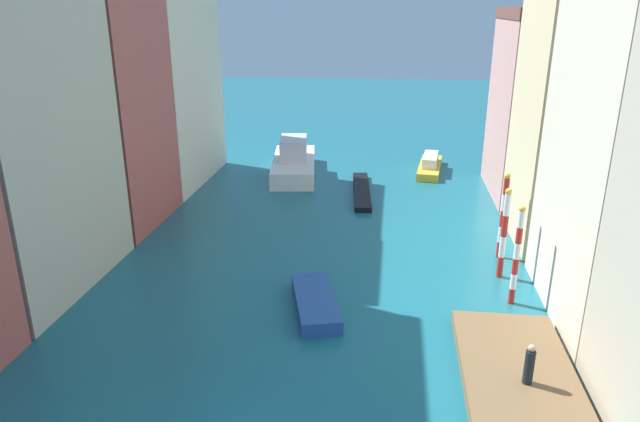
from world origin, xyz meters
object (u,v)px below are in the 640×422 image
(mooring_pole_0, at_px, (517,255))
(mooring_pole_1, at_px, (504,233))
(vaporetto_white, at_px, (294,162))
(person_on_dock, at_px, (529,365))
(mooring_pole_2, at_px, (503,215))
(motorboat_0, at_px, (430,165))
(motorboat_1, at_px, (315,303))
(waterfront_dock, at_px, (516,369))
(gondola_black, at_px, (362,191))

(mooring_pole_0, relative_size, mooring_pole_1, 1.02)
(vaporetto_white, bearing_deg, person_on_dock, -64.26)
(mooring_pole_2, relative_size, vaporetto_white, 0.49)
(mooring_pole_2, distance_m, motorboat_0, 17.93)
(motorboat_1, bearing_deg, mooring_pole_0, 10.85)
(motorboat_0, xyz_separation_m, motorboat_1, (-6.55, -24.80, -0.21))
(waterfront_dock, xyz_separation_m, motorboat_1, (-8.38, 4.07, 0.08))
(waterfront_dock, xyz_separation_m, mooring_pole_2, (1.16, 11.31, 2.27))
(waterfront_dock, bearing_deg, motorboat_1, 154.08)
(mooring_pole_1, height_order, motorboat_0, mooring_pole_1)
(waterfront_dock, distance_m, mooring_pole_1, 9.03)
(motorboat_0, distance_m, motorboat_1, 25.65)
(vaporetto_white, relative_size, motorboat_0, 1.47)
(mooring_pole_2, xyz_separation_m, vaporetto_white, (-14.42, 15.29, -1.48))
(person_on_dock, relative_size, mooring_pole_2, 0.32)
(mooring_pole_0, relative_size, gondola_black, 0.56)
(gondola_black, bearing_deg, mooring_pole_0, -63.32)
(gondola_black, bearing_deg, motorboat_0, 51.38)
(mooring_pole_1, relative_size, gondola_black, 0.55)
(person_on_dock, bearing_deg, gondola_black, 107.67)
(person_on_dock, relative_size, gondola_black, 0.18)
(mooring_pole_0, xyz_separation_m, mooring_pole_2, (0.29, 5.46, -0.00))
(motorboat_1, bearing_deg, mooring_pole_2, 37.18)
(person_on_dock, height_order, motorboat_0, person_on_dock)
(mooring_pole_2, xyz_separation_m, motorboat_1, (-9.54, -7.23, -2.19))
(mooring_pole_0, height_order, motorboat_0, mooring_pole_0)
(vaporetto_white, relative_size, motorboat_1, 1.89)
(person_on_dock, height_order, mooring_pole_0, mooring_pole_0)
(motorboat_0, bearing_deg, waterfront_dock, -86.39)
(mooring_pole_1, distance_m, motorboat_0, 20.42)
(mooring_pole_1, relative_size, vaporetto_white, 0.49)
(mooring_pole_1, distance_m, mooring_pole_2, 2.62)
(person_on_dock, height_order, mooring_pole_2, mooring_pole_2)
(gondola_black, xyz_separation_m, motorboat_0, (5.45, 6.82, 0.36))
(mooring_pole_0, height_order, mooring_pole_2, mooring_pole_0)
(person_on_dock, relative_size, motorboat_1, 0.30)
(mooring_pole_2, bearing_deg, mooring_pole_0, -92.99)
(gondola_black, bearing_deg, mooring_pole_2, -51.90)
(waterfront_dock, bearing_deg, person_on_dock, -83.50)
(mooring_pole_1, relative_size, motorboat_1, 0.92)
(mooring_pole_2, bearing_deg, vaporetto_white, 133.33)
(mooring_pole_0, height_order, mooring_pole_1, mooring_pole_0)
(mooring_pole_1, height_order, motorboat_1, mooring_pole_1)
(motorboat_1, bearing_deg, motorboat_0, 75.20)
(mooring_pole_2, height_order, motorboat_0, mooring_pole_2)
(waterfront_dock, relative_size, mooring_pole_0, 1.55)
(person_on_dock, distance_m, vaporetto_white, 30.86)
(gondola_black, bearing_deg, vaporetto_white, 142.85)
(person_on_dock, relative_size, mooring_pole_0, 0.32)
(waterfront_dock, distance_m, motorboat_0, 28.93)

